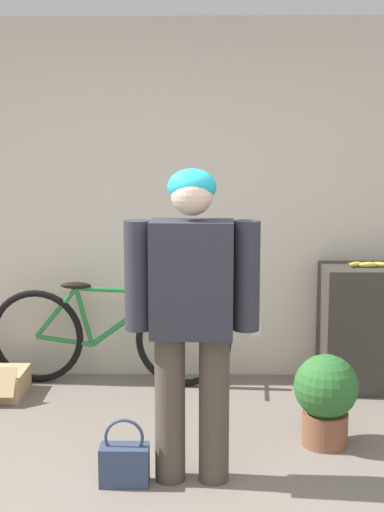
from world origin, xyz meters
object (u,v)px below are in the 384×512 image
at_px(person, 192,303).
at_px(handbag, 124,463).
at_px(bicycle, 109,335).
at_px(banana, 367,264).
at_px(potted_plant, 326,395).

xyz_separation_m(person, handbag, (-0.34, -0.06, -0.82)).
height_order(person, bicycle, person).
height_order(person, banana, person).
bearing_deg(banana, handbag, -136.64).
height_order(bicycle, handbag, bicycle).
height_order(person, potted_plant, person).
bearing_deg(bicycle, banana, 2.12).
bearing_deg(person, banana, 51.92).
bearing_deg(handbag, person, 9.13).
distance_m(handbag, potted_plant, 1.22).
xyz_separation_m(banana, potted_plant, (-0.44, -0.96, -0.60)).
relative_size(handbag, potted_plant, 0.65).
xyz_separation_m(person, bicycle, (-0.61, 1.47, -0.57)).
distance_m(person, bicycle, 1.69).
height_order(banana, handbag, banana).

